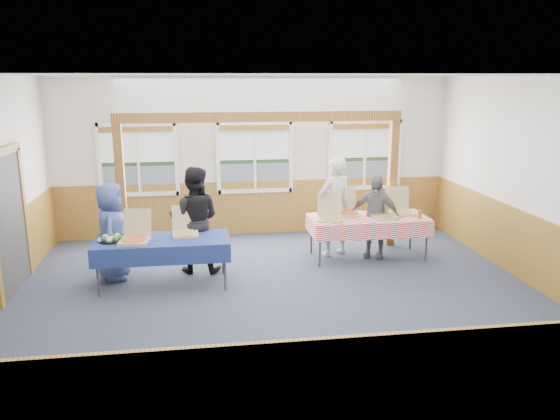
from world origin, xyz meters
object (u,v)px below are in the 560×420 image
(man_blue, at_px, (112,231))
(person_grey, at_px, (375,216))
(woman_white, at_px, (335,207))
(table_right, at_px, (368,220))
(table_left, at_px, (163,242))
(woman_black, at_px, (194,220))

(man_blue, height_order, person_grey, man_blue)
(woman_white, bearing_deg, table_right, 133.19)
(table_left, height_order, man_blue, man_blue)
(table_right, xyz_separation_m, person_grey, (0.13, 0.06, 0.05))
(woman_white, distance_m, man_blue, 3.86)
(man_blue, bearing_deg, table_left, -119.46)
(table_right, bearing_deg, woman_black, -150.66)
(man_blue, relative_size, person_grey, 1.04)
(table_left, distance_m, woman_white, 3.18)
(woman_black, relative_size, person_grey, 1.17)
(table_right, distance_m, woman_white, 0.65)
(woman_black, bearing_deg, man_blue, 16.78)
(woman_white, xyz_separation_m, person_grey, (0.70, -0.19, -0.15))
(table_left, bearing_deg, table_right, 0.83)
(man_blue, bearing_deg, table_right, -86.11)
(table_left, bearing_deg, woman_black, 37.55)
(woman_white, relative_size, person_grey, 1.20)
(man_blue, distance_m, person_grey, 4.52)
(table_right, xyz_separation_m, woman_black, (-3.06, -0.26, 0.18))
(table_right, height_order, woman_white, woman_white)
(table_left, relative_size, man_blue, 1.40)
(table_left, height_order, person_grey, person_grey)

